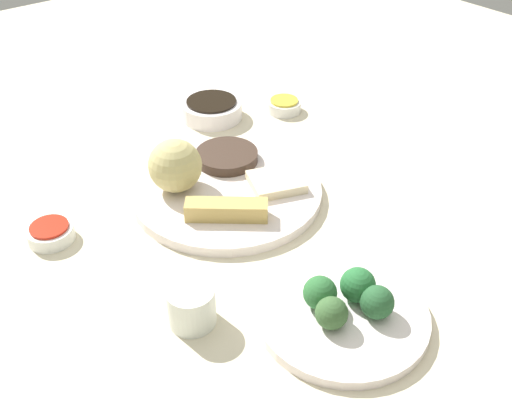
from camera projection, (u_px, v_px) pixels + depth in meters
The scene contains 18 objects.
tabletop at pixel (228, 205), 0.92m from camera, with size 2.20×2.20×0.02m, color beige.
main_plate at pixel (227, 191), 0.91m from camera, with size 0.29×0.29×0.02m, color white.
rice_scoop at pixel (175, 166), 0.88m from camera, with size 0.08×0.08×0.08m, color tan.
spring_roll at pixel (226, 210), 0.84m from camera, with size 0.12×0.03×0.03m, color tan.
crab_rangoon_wonton at pixel (276, 182), 0.91m from camera, with size 0.08×0.07×0.01m, color beige.
stir_fry_heap at pixel (227, 156), 0.97m from camera, with size 0.10×0.10×0.02m, color #3E2D23.
broccoli_plate at pixel (342, 314), 0.71m from camera, with size 0.21×0.21×0.01m, color white.
broccoli_floret_0 at pixel (332, 313), 0.68m from camera, with size 0.04×0.04×0.04m, color #385E31.
broccoli_floret_1 at pixel (358, 285), 0.71m from camera, with size 0.04×0.04×0.04m, color #266934.
broccoli_floret_2 at pixel (320, 293), 0.70m from camera, with size 0.04×0.04×0.04m, color #2B6732.
broccoli_floret_3 at pixel (377, 302), 0.69m from camera, with size 0.04×0.04×0.04m, color #26572F.
soy_sauce_bowl at pixel (212, 110), 1.11m from camera, with size 0.11×0.11×0.03m, color white.
soy_sauce_bowl_liquid at pixel (211, 101), 1.10m from camera, with size 0.09×0.09×0.00m, color black.
sauce_ramekin_hot_mustard at pixel (284, 106), 1.14m from camera, with size 0.07×0.07×0.02m, color white.
sauce_ramekin_hot_mustard_liquid at pixel (284, 101), 1.13m from camera, with size 0.05×0.05×0.00m, color yellow.
sauce_ramekin_sweet_and_sour at pixel (51, 234), 0.83m from camera, with size 0.07×0.07×0.02m, color white.
sauce_ramekin_sweet_and_sour_liquid at pixel (49, 227), 0.82m from camera, with size 0.05×0.05×0.00m, color red.
teacup at pixel (191, 306), 0.70m from camera, with size 0.06×0.06×0.05m, color white.
Camera 1 is at (-0.43, -0.60, 0.56)m, focal length 41.37 mm.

